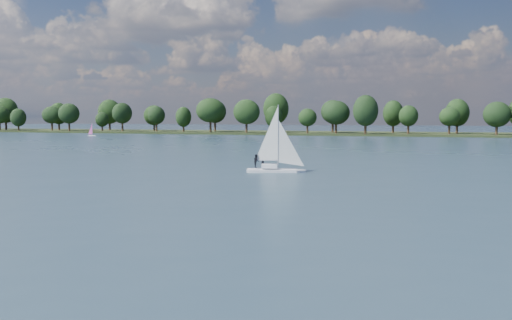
# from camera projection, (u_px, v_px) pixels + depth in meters

# --- Properties ---
(ground) EXTENTS (700.00, 700.00, 0.00)m
(ground) POSITION_uv_depth(u_px,v_px,m) (376.00, 152.00, 113.99)
(ground) COLOR #233342
(ground) RESTS_ON ground
(far_shore) EXTENTS (660.00, 40.00, 1.50)m
(far_shore) POSITION_uv_depth(u_px,v_px,m) (410.00, 135.00, 219.88)
(far_shore) COLOR black
(far_shore) RESTS_ON ground
(sailboat) EXTENTS (7.14, 3.64, 9.05)m
(sailboat) POSITION_uv_depth(u_px,v_px,m) (273.00, 153.00, 73.01)
(sailboat) COLOR white
(sailboat) RESTS_ON ground
(dinghy_pink) EXTENTS (3.28, 1.54, 5.08)m
(dinghy_pink) POSITION_uv_depth(u_px,v_px,m) (92.00, 133.00, 208.21)
(dinghy_pink) COLOR white
(dinghy_pink) RESTS_ON ground
(pontoon) EXTENTS (4.25, 2.55, 0.50)m
(pontoon) POSITION_uv_depth(u_px,v_px,m) (14.00, 132.00, 256.65)
(pontoon) COLOR slate
(pontoon) RESTS_ON ground
(treeline) EXTENTS (562.01, 73.98, 18.07)m
(treeline) POSITION_uv_depth(u_px,v_px,m) (412.00, 114.00, 215.50)
(treeline) COLOR black
(treeline) RESTS_ON ground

